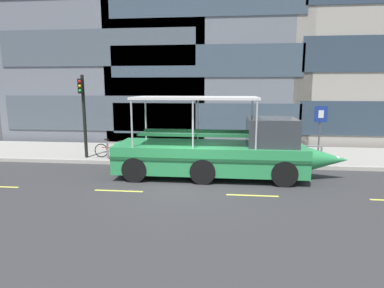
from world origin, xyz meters
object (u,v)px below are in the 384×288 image
object	(u,v)px
duck_tour_boat	(223,152)
leaned_bicycle	(111,150)
parking_sign	(320,124)
traffic_light_pole	(83,108)
pedestrian_near_bow	(271,138)

from	to	relation	value
duck_tour_boat	leaned_bicycle	bearing A→B (deg)	157.70
parking_sign	duck_tour_boat	xyz separation A→B (m)	(-4.57, -2.56, -0.92)
traffic_light_pole	parking_sign	size ratio (longest dim) A/B	1.55
leaned_bicycle	pedestrian_near_bow	distance (m)	8.08
traffic_light_pole	pedestrian_near_bow	distance (m)	9.46
traffic_light_pole	leaned_bicycle	world-z (taller)	traffic_light_pole
parking_sign	traffic_light_pole	bearing A→B (deg)	-178.13
traffic_light_pole	parking_sign	distance (m)	11.58
duck_tour_boat	pedestrian_near_bow	bearing A→B (deg)	50.99
leaned_bicycle	pedestrian_near_bow	xyz separation A→B (m)	(8.04, 0.54, 0.67)
duck_tour_boat	pedestrian_near_bow	world-z (taller)	duck_tour_boat
parking_sign	leaned_bicycle	size ratio (longest dim) A/B	1.53
leaned_bicycle	duck_tour_boat	distance (m)	6.19
leaned_bicycle	pedestrian_near_bow	bearing A→B (deg)	3.86
traffic_light_pole	parking_sign	xyz separation A→B (m)	(11.55, 0.38, -0.70)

